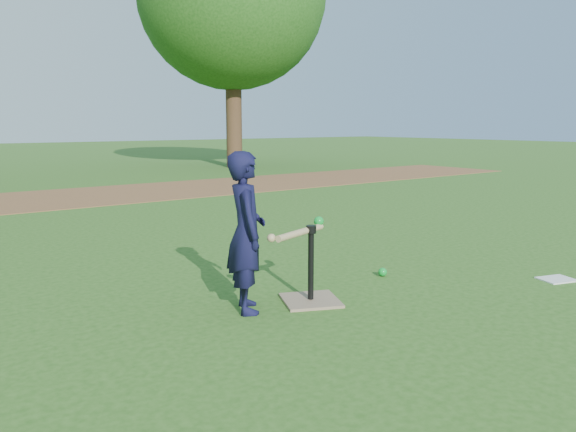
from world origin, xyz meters
TOP-DOWN VIEW (x-y plane):
  - ground at (0.00, 0.00)m, footprint 80.00×80.00m
  - dirt_strip at (0.00, 7.50)m, footprint 24.00×3.00m
  - child at (-0.72, 0.02)m, footprint 0.44×0.52m
  - wiffle_ball_ground at (0.80, 0.07)m, footprint 0.08×0.08m
  - clipboard at (1.97, -0.96)m, footprint 0.35×0.31m
  - batting_tee at (-0.21, -0.11)m, footprint 0.57×0.57m
  - swing_action at (-0.30, -0.11)m, footprint 0.64×0.27m

SIDE VIEW (x-z plane):
  - ground at x=0.00m, z-range 0.00..0.00m
  - dirt_strip at x=0.00m, z-range 0.00..0.01m
  - clipboard at x=1.97m, z-range 0.00..0.01m
  - wiffle_ball_ground at x=0.80m, z-range 0.00..0.08m
  - batting_tee at x=-0.21m, z-range -0.20..0.42m
  - swing_action at x=-0.30m, z-range 0.53..0.64m
  - child at x=-0.72m, z-range 0.00..1.20m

